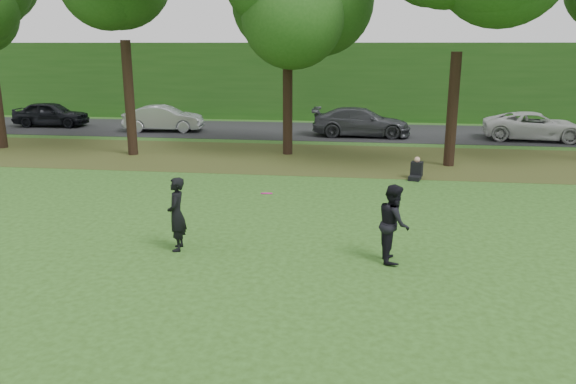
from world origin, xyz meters
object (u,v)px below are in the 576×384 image
Objects in this scene: frisbee at (266,193)px; seated_person at (416,171)px; player_left at (177,214)px; player_right at (394,223)px.

frisbee is 0.46× the size of seated_person.
player_right is (5.20, -0.01, 0.00)m from player_left.
player_left is 2.20× the size of seated_person.
seated_person is (1.24, 8.46, -0.60)m from player_right.
player_left is 2.41m from frisbee.
player_left is at bearing -111.59° from seated_person.
player_right is 8.57m from seated_person.
frisbee is at bearing -99.57° from seated_person.
frisbee reaches higher than seated_person.
player_left is 10.63m from seated_person.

